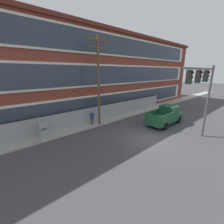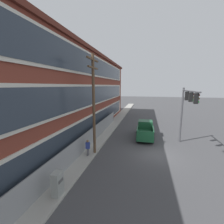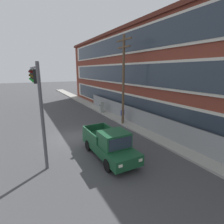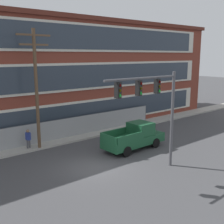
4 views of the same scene
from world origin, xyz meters
name	(u,v)px [view 1 (image 1 of 4)]	position (x,y,z in m)	size (l,w,h in m)	color
ground_plane	(149,139)	(0.00, 0.00, 0.00)	(160.00, 160.00, 0.00)	#424244
sidewalk_building_side	(103,121)	(0.00, 6.65, 0.08)	(80.00, 1.95, 0.16)	#9E9B93
brick_mill_building	(73,74)	(-0.58, 12.71, 5.53)	(47.91, 10.76, 11.04)	brown
chain_link_fence	(99,114)	(-0.30, 7.03, 0.98)	(25.05, 0.06, 1.92)	gray
traffic_signal_mast	(203,87)	(2.51, -2.94, 4.71)	(5.84, 0.43, 6.44)	#4C4C51
pickup_truck_dark_green	(166,116)	(4.88, 1.15, 0.97)	(5.49, 2.11, 2.09)	#194C2D
utility_pole_near_corner	(98,78)	(-1.19, 5.88, 5.24)	(2.69, 0.26, 9.44)	brown
electrical_cabinet	(43,132)	(-7.22, 6.05, 0.82)	(0.67, 0.50, 1.64)	#939993
pedestrian_near_cabinet	(92,118)	(-1.93, 6.29, 0.97)	(0.35, 0.45, 1.69)	#4C4C51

